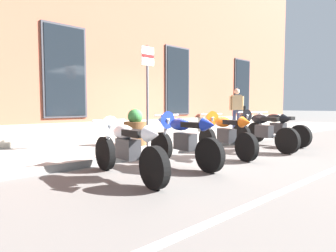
{
  "coord_description": "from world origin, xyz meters",
  "views": [
    {
      "loc": [
        -5.4,
        -4.95,
        1.16
      ],
      "look_at": [
        -0.61,
        0.26,
        0.67
      ],
      "focal_mm": 30.59,
      "sensor_mm": 36.0,
      "label": 1
    }
  ],
  "objects_px": {
    "barrel_planter": "(135,130)",
    "motorcycle_orange_sport": "(223,132)",
    "motorcycle_black_naked": "(276,129)",
    "parking_sign": "(148,82)",
    "motorcycle_blue_sport": "(181,136)",
    "motorcycle_black_sport": "(260,128)",
    "pedestrian_tan_coat": "(237,107)",
    "motorcycle_white_sport": "(124,144)"
  },
  "relations": [
    {
      "from": "barrel_planter",
      "to": "motorcycle_orange_sport",
      "type": "bearing_deg",
      "value": -64.17
    },
    {
      "from": "motorcycle_black_naked",
      "to": "parking_sign",
      "type": "height_order",
      "value": "parking_sign"
    },
    {
      "from": "motorcycle_blue_sport",
      "to": "parking_sign",
      "type": "distance_m",
      "value": 2.01
    },
    {
      "from": "motorcycle_black_sport",
      "to": "motorcycle_black_naked",
      "type": "height_order",
      "value": "motorcycle_black_sport"
    },
    {
      "from": "pedestrian_tan_coat",
      "to": "motorcycle_white_sport",
      "type": "bearing_deg",
      "value": -159.07
    },
    {
      "from": "motorcycle_black_naked",
      "to": "barrel_planter",
      "type": "bearing_deg",
      "value": 151.53
    },
    {
      "from": "motorcycle_blue_sport",
      "to": "barrel_planter",
      "type": "xyz_separation_m",
      "value": [
        0.52,
        2.2,
        -0.04
      ]
    },
    {
      "from": "motorcycle_white_sport",
      "to": "motorcycle_blue_sport",
      "type": "height_order",
      "value": "motorcycle_blue_sport"
    },
    {
      "from": "barrel_planter",
      "to": "pedestrian_tan_coat",
      "type": "bearing_deg",
      "value": 6.17
    },
    {
      "from": "motorcycle_white_sport",
      "to": "parking_sign",
      "type": "relative_size",
      "value": 0.87
    },
    {
      "from": "motorcycle_black_naked",
      "to": "pedestrian_tan_coat",
      "type": "xyz_separation_m",
      "value": [
        1.81,
        2.61,
        0.63
      ]
    },
    {
      "from": "motorcycle_black_sport",
      "to": "barrel_planter",
      "type": "height_order",
      "value": "barrel_planter"
    },
    {
      "from": "motorcycle_black_naked",
      "to": "pedestrian_tan_coat",
      "type": "height_order",
      "value": "pedestrian_tan_coat"
    },
    {
      "from": "motorcycle_orange_sport",
      "to": "motorcycle_black_sport",
      "type": "distance_m",
      "value": 1.49
    },
    {
      "from": "barrel_planter",
      "to": "motorcycle_black_sport",
      "type": "bearing_deg",
      "value": -41.25
    },
    {
      "from": "motorcycle_blue_sport",
      "to": "motorcycle_black_naked",
      "type": "height_order",
      "value": "motorcycle_blue_sport"
    },
    {
      "from": "motorcycle_orange_sport",
      "to": "motorcycle_black_naked",
      "type": "xyz_separation_m",
      "value": [
        2.71,
        0.06,
        -0.08
      ]
    },
    {
      "from": "motorcycle_black_sport",
      "to": "parking_sign",
      "type": "relative_size",
      "value": 0.87
    },
    {
      "from": "motorcycle_orange_sport",
      "to": "motorcycle_black_sport",
      "type": "height_order",
      "value": "motorcycle_black_sport"
    },
    {
      "from": "parking_sign",
      "to": "motorcycle_orange_sport",
      "type": "bearing_deg",
      "value": -53.54
    },
    {
      "from": "motorcycle_white_sport",
      "to": "parking_sign",
      "type": "height_order",
      "value": "parking_sign"
    },
    {
      "from": "motorcycle_black_sport",
      "to": "pedestrian_tan_coat",
      "type": "height_order",
      "value": "pedestrian_tan_coat"
    },
    {
      "from": "parking_sign",
      "to": "motorcycle_blue_sport",
      "type": "bearing_deg",
      "value": -105.72
    },
    {
      "from": "motorcycle_black_naked",
      "to": "barrel_planter",
      "type": "xyz_separation_m",
      "value": [
        -3.71,
        2.01,
        0.05
      ]
    },
    {
      "from": "parking_sign",
      "to": "barrel_planter",
      "type": "xyz_separation_m",
      "value": [
        0.07,
        0.62,
        -1.2
      ]
    },
    {
      "from": "motorcycle_black_naked",
      "to": "parking_sign",
      "type": "relative_size",
      "value": 0.86
    },
    {
      "from": "parking_sign",
      "to": "barrel_planter",
      "type": "distance_m",
      "value": 1.35
    },
    {
      "from": "motorcycle_black_sport",
      "to": "motorcycle_black_naked",
      "type": "bearing_deg",
      "value": 7.84
    },
    {
      "from": "motorcycle_black_naked",
      "to": "motorcycle_blue_sport",
      "type": "bearing_deg",
      "value": -177.45
    },
    {
      "from": "motorcycle_orange_sport",
      "to": "motorcycle_blue_sport",
      "type": "bearing_deg",
      "value": -175.34
    },
    {
      "from": "motorcycle_black_sport",
      "to": "motorcycle_white_sport",
      "type": "bearing_deg",
      "value": -179.46
    },
    {
      "from": "pedestrian_tan_coat",
      "to": "barrel_planter",
      "type": "height_order",
      "value": "pedestrian_tan_coat"
    },
    {
      "from": "motorcycle_orange_sport",
      "to": "parking_sign",
      "type": "distance_m",
      "value": 2.16
    },
    {
      "from": "motorcycle_white_sport",
      "to": "motorcycle_blue_sport",
      "type": "bearing_deg",
      "value": 0.93
    },
    {
      "from": "motorcycle_orange_sport",
      "to": "motorcycle_black_naked",
      "type": "bearing_deg",
      "value": 1.35
    },
    {
      "from": "motorcycle_blue_sport",
      "to": "pedestrian_tan_coat",
      "type": "distance_m",
      "value": 6.68
    },
    {
      "from": "motorcycle_black_naked",
      "to": "pedestrian_tan_coat",
      "type": "distance_m",
      "value": 3.24
    },
    {
      "from": "motorcycle_blue_sport",
      "to": "parking_sign",
      "type": "bearing_deg",
      "value": 74.28
    },
    {
      "from": "motorcycle_blue_sport",
      "to": "motorcycle_black_sport",
      "type": "bearing_deg",
      "value": 0.37
    },
    {
      "from": "motorcycle_orange_sport",
      "to": "motorcycle_black_sport",
      "type": "bearing_deg",
      "value": -4.04
    },
    {
      "from": "motorcycle_orange_sport",
      "to": "parking_sign",
      "type": "bearing_deg",
      "value": 126.46
    },
    {
      "from": "parking_sign",
      "to": "barrel_planter",
      "type": "relative_size",
      "value": 2.61
    }
  ]
}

